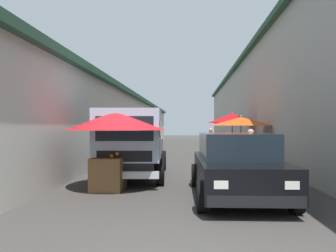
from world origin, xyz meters
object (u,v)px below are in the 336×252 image
Objects in this scene: delivery_truck at (131,146)px; plastic_stool at (143,160)px; fruit_stall_mid_lane at (115,129)px; hatchback_car at (236,165)px; fruit_stall_far_left at (233,123)px; fruit_stall_near_right at (241,127)px; vendor_by_crates at (211,139)px; vendor_in_shade at (251,150)px.

plastic_stool is (2.70, 0.05, -0.71)m from delivery_truck.
fruit_stall_mid_lane is 0.65× the size of hatchback_car.
fruit_stall_far_left reaches higher than delivery_truck.
vendor_by_crates is (5.73, 0.91, -0.74)m from fruit_stall_near_right.
vendor_in_shade is (2.92, -0.88, 0.14)m from hatchback_car.
fruit_stall_near_right is at bearing -4.11° from vendor_in_shade.
plastic_stool is at bearing 139.47° from fruit_stall_far_left.
hatchback_car is at bearing -103.28° from fruit_stall_mid_lane.
delivery_truck reaches higher than vendor_in_shade.
delivery_truck is 11.52× the size of plastic_stool.
fruit_stall_mid_lane is 1.67× the size of vendor_in_shade.
fruit_stall_mid_lane is 1.68× the size of vendor_by_crates.
fruit_stall_far_left is at bearing -2.59° from vendor_in_shade.
delivery_truck is at bearing 54.17° from hatchback_car.
vendor_in_shade reaches higher than vendor_by_crates.
fruit_stall_near_right is 3.38m from vendor_in_shade.
fruit_stall_mid_lane is 3.14m from hatchback_car.
fruit_stall_mid_lane is at bearing 76.72° from hatchback_car.
delivery_truck reaches higher than vendor_by_crates.
delivery_truck is at bearing -179.00° from plastic_stool.
vendor_by_crates is at bearing 4.28° from vendor_in_shade.
delivery_truck is at bearing 163.33° from vendor_by_crates.
fruit_stall_near_right reaches higher than fruit_stall_mid_lane.
fruit_stall_mid_lane is at bearing 178.04° from plastic_stool.
hatchback_car is at bearing -125.83° from delivery_truck.
fruit_stall_mid_lane is 5.88× the size of plastic_stool.
vendor_in_shade is (0.92, -3.65, -0.17)m from delivery_truck.
delivery_truck reaches higher than plastic_stool.
vendor_in_shade reaches higher than plastic_stool.
vendor_by_crates is 9.04m from vendor_in_shade.
fruit_stall_far_left is at bearing -28.17° from delivery_truck.
fruit_stall_near_right reaches higher than vendor_in_shade.
fruit_stall_near_right is 0.53× the size of delivery_truck.
fruit_stall_far_left is at bearing -159.44° from vendor_by_crates.
hatchback_car is at bearing 169.82° from fruit_stall_near_right.
fruit_stall_mid_lane is at bearing 164.30° from vendor_by_crates.
fruit_stall_near_right is 6.37m from hatchback_car.
fruit_stall_near_right reaches higher than vendor_by_crates.
fruit_stall_near_right reaches higher than delivery_truck.
fruit_stall_far_left is at bearing -1.01° from fruit_stall_near_right.
hatchback_car is at bearing 163.26° from vendor_in_shade.
fruit_stall_mid_lane reaches higher than vendor_by_crates.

